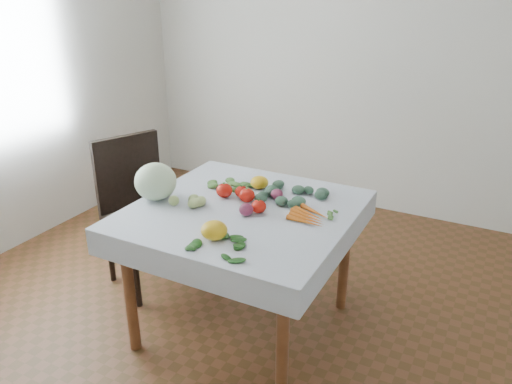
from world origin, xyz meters
TOP-DOWN VIEW (x-y plane):
  - ground at (0.00, 0.00)m, footprint 4.00×4.00m
  - back_wall at (0.00, 2.00)m, footprint 4.00×0.04m
  - table at (0.00, 0.00)m, footprint 1.00×1.00m
  - tablecloth at (0.00, 0.00)m, footprint 1.12×1.12m
  - chair at (-0.85, 0.15)m, footprint 0.58×0.58m
  - cabbage at (-0.48, -0.11)m, footprint 0.23×0.23m
  - tomato_a at (-0.08, 0.13)m, footprint 0.08×0.08m
  - tomato_b at (0.10, -0.01)m, footprint 0.10×0.10m
  - tomato_c at (-0.16, 0.08)m, footprint 0.11×0.11m
  - tomato_d at (-0.02, 0.08)m, footprint 0.10×0.10m
  - heirloom_back at (-0.05, 0.28)m, footprint 0.14×0.14m
  - heirloom_front at (0.05, -0.36)m, footprint 0.16×0.16m
  - onion_a at (0.11, 0.19)m, footprint 0.07×0.07m
  - onion_b at (0.05, -0.07)m, footprint 0.08×0.08m
  - tomatillo_cluster at (-0.28, -0.11)m, footprint 0.14×0.10m
  - carrot_bunch at (0.35, 0.04)m, footprint 0.20×0.21m
  - kale_bunch at (0.17, 0.24)m, footprint 0.32×0.26m
  - basil_bunch at (0.12, -0.40)m, footprint 0.29×0.21m
  - dill_bunch at (-0.21, 0.24)m, footprint 0.22×0.22m

SIDE VIEW (x-z plane):
  - ground at x=0.00m, z-range 0.00..0.00m
  - chair at x=-0.85m, z-range 0.07..1.04m
  - table at x=0.00m, z-range 0.28..1.03m
  - tablecloth at x=0.00m, z-range 0.75..0.76m
  - basil_bunch at x=0.12m, z-range 0.76..0.77m
  - dill_bunch at x=-0.21m, z-range 0.76..0.78m
  - carrot_bunch at x=0.35m, z-range 0.76..0.79m
  - kale_bunch at x=0.17m, z-range 0.76..0.80m
  - tomatillo_cluster at x=-0.28m, z-range 0.76..0.80m
  - onion_a at x=0.11m, z-range 0.76..0.81m
  - onion_b at x=0.05m, z-range 0.76..0.82m
  - tomato_a at x=-0.08m, z-range 0.76..0.82m
  - tomato_b at x=0.10m, z-range 0.76..0.82m
  - heirloom_back at x=-0.05m, z-range 0.76..0.83m
  - tomato_d at x=-0.02m, z-range 0.76..0.83m
  - tomato_c at x=-0.16m, z-range 0.76..0.84m
  - heirloom_front at x=0.05m, z-range 0.76..0.84m
  - cabbage at x=-0.48m, z-range 0.76..0.96m
  - back_wall at x=0.00m, z-range 0.00..2.70m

